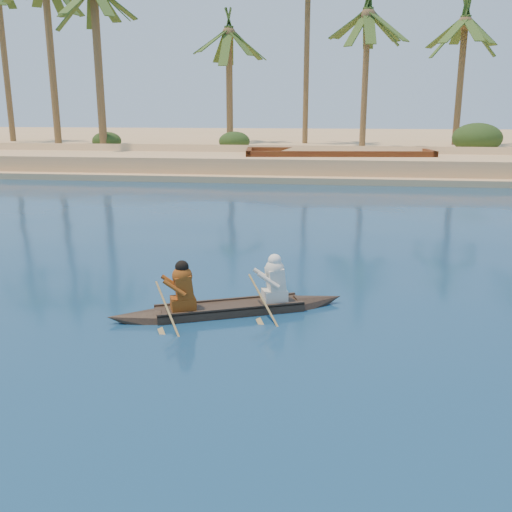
# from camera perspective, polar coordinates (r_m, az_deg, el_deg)

# --- Properties ---
(ground) EXTENTS (160.00, 160.00, 0.00)m
(ground) POSITION_cam_1_polar(r_m,az_deg,el_deg) (10.94, 2.65, -8.02)
(ground) COLOR navy
(ground) RESTS_ON ground
(sandy_embankment) EXTENTS (150.00, 51.00, 1.50)m
(sandy_embankment) POSITION_cam_1_polar(r_m,az_deg,el_deg) (57.07, 6.99, 10.84)
(sandy_embankment) COLOR #E3B080
(sandy_embankment) RESTS_ON ground
(palm_grove) EXTENTS (110.00, 14.00, 16.00)m
(palm_grove) POSITION_cam_1_polar(r_m,az_deg,el_deg) (45.23, 7.02, 19.35)
(palm_grove) COLOR #3C581F
(palm_grove) RESTS_ON ground
(shrub_cluster) EXTENTS (100.00, 6.00, 2.40)m
(shrub_cluster) POSITION_cam_1_polar(r_m,az_deg,el_deg) (41.68, 6.65, 10.41)
(shrub_cluster) COLOR #213312
(shrub_cluster) RESTS_ON ground
(canoe) EXTENTS (4.93, 2.59, 1.40)m
(canoe) POSITION_cam_1_polar(r_m,az_deg,el_deg) (12.04, -2.64, -4.50)
(canoe) COLOR #372A1E
(canoe) RESTS_ON ground
(barge_mid) EXTENTS (11.97, 5.20, 1.93)m
(barge_mid) POSITION_cam_1_polar(r_m,az_deg,el_deg) (37.23, 8.15, 9.05)
(barge_mid) COLOR brown
(barge_mid) RESTS_ON ground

